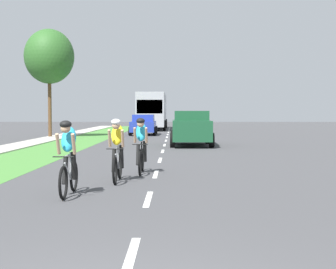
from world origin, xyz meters
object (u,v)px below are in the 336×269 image
(cyclist_distant, at_px, (141,145))
(bus_silver, at_px, (152,109))
(suv_dark_green, at_px, (191,127))
(cyclist_lead, at_px, (68,157))
(street_tree_near, at_px, (49,57))
(cyclist_trailing, at_px, (117,149))
(sedan_blue, at_px, (143,125))

(cyclist_distant, relative_size, bus_silver, 0.15)
(suv_dark_green, bearing_deg, cyclist_lead, -101.27)
(suv_dark_green, distance_m, street_tree_near, 13.18)
(suv_dark_green, height_order, bus_silver, bus_silver)
(bus_silver, bearing_deg, suv_dark_green, -82.59)
(cyclist_trailing, height_order, street_tree_near, street_tree_near)
(cyclist_lead, distance_m, suv_dark_green, 15.69)
(cyclist_lead, bearing_deg, sedan_blue, 90.27)
(cyclist_distant, distance_m, sedan_blue, 23.33)
(cyclist_trailing, xyz_separation_m, sedan_blue, (-0.91, 24.95, -0.04))
(sedan_blue, height_order, bus_silver, bus_silver)
(cyclist_trailing, bearing_deg, street_tree_near, 108.27)
(cyclist_trailing, xyz_separation_m, suv_dark_green, (2.29, 13.31, 0.14))
(sedan_blue, bearing_deg, suv_dark_green, -74.64)
(cyclist_trailing, height_order, bus_silver, bus_silver)
(street_tree_near, bearing_deg, bus_silver, 67.53)
(bus_silver, bearing_deg, cyclist_distant, -87.97)
(suv_dark_green, bearing_deg, cyclist_distant, -98.78)
(cyclist_lead, height_order, suv_dark_green, suv_dark_green)
(street_tree_near, bearing_deg, cyclist_lead, -75.01)
(sedan_blue, height_order, street_tree_near, street_tree_near)
(sedan_blue, bearing_deg, bus_silver, 89.23)
(cyclist_distant, bearing_deg, street_tree_near, 110.93)
(bus_silver, distance_m, street_tree_near, 16.89)
(suv_dark_green, bearing_deg, sedan_blue, 105.36)
(cyclist_trailing, bearing_deg, cyclist_distant, 73.59)
(cyclist_lead, bearing_deg, cyclist_distant, 71.27)
(cyclist_trailing, bearing_deg, suv_dark_green, 80.25)
(cyclist_trailing, xyz_separation_m, street_tree_near, (-7.07, 21.41, 4.66))
(cyclist_trailing, distance_m, cyclist_distant, 1.73)
(cyclist_distant, distance_m, street_tree_near, 21.66)
(cyclist_distant, bearing_deg, cyclist_trailing, -106.41)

